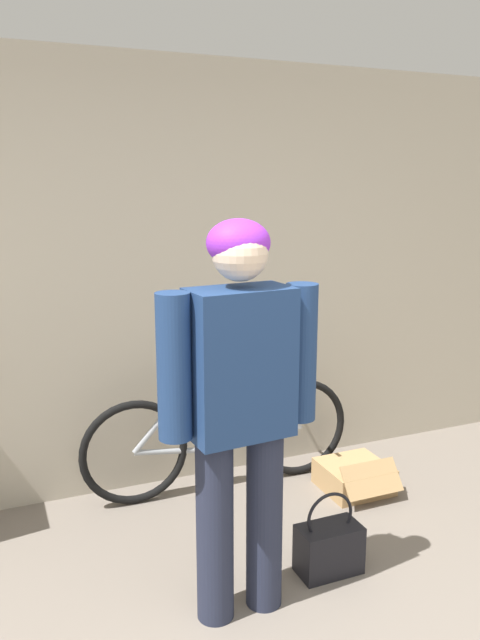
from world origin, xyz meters
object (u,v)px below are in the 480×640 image
Objects in this scene: bicycle at (221,436)px; cardboard_box at (354,476)px; handbag at (329,547)px; person at (240,394)px.

bicycle reaches higher than cardboard_box.
bicycle is 4.10× the size of handbag.
bicycle is at bearing 156.28° from cardboard_box.
cardboard_box is at bearing -22.01° from bicycle.
handbag is 0.89m from cardboard_box.
handbag is at bearing -78.23° from bicycle.
person is 1.02m from handbag.
person is at bearing -170.41° from handbag.
bicycle is 0.87m from cardboard_box.
handbag is 0.95× the size of cardboard_box.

